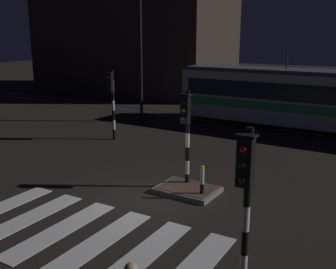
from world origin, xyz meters
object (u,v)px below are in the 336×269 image
at_px(tram, 332,100).
at_px(bollard_island_edge, 202,182).
at_px(traffic_light_median_centre, 186,125).
at_px(traffic_light_corner_near_right, 246,192).
at_px(traffic_light_corner_far_left, 112,95).
at_px(street_lamp_trackside_left, 138,41).

height_order(tram, bollard_island_edge, tram).
bearing_deg(bollard_island_edge, traffic_light_median_centre, 148.89).
height_order(traffic_light_corner_near_right, tram, tram).
bearing_deg(traffic_light_corner_far_left, traffic_light_median_centre, -30.68).
xyz_separation_m(traffic_light_corner_far_left, bollard_island_edge, (7.15, -4.25, -1.69)).
distance_m(traffic_light_corner_far_left, street_lamp_trackside_left, 4.88).
xyz_separation_m(traffic_light_corner_near_right, traffic_light_corner_far_left, (-10.16, 8.40, -0.05)).
xyz_separation_m(traffic_light_median_centre, street_lamp_trackside_left, (-7.58, 7.71, 2.52)).
bearing_deg(traffic_light_median_centre, bollard_island_edge, -31.11).
bearing_deg(street_lamp_trackside_left, traffic_light_corner_near_right, -47.22).
bearing_deg(tram, bollard_island_edge, -98.03).
relative_size(traffic_light_corner_far_left, street_lamp_trackside_left, 0.46).
xyz_separation_m(street_lamp_trackside_left, tram, (10.08, 3.09, -2.95)).
height_order(traffic_light_corner_far_left, tram, tram).
bearing_deg(traffic_light_corner_near_right, tram, 95.16).
distance_m(traffic_light_median_centre, bollard_island_edge, 1.93).
bearing_deg(bollard_island_edge, traffic_light_corner_far_left, 149.27).
height_order(traffic_light_corner_far_left, traffic_light_median_centre, traffic_light_corner_far_left).
xyz_separation_m(traffic_light_corner_near_right, street_lamp_trackside_left, (-11.48, 12.41, 2.41)).
bearing_deg(tram, traffic_light_corner_far_left, -140.97).
bearing_deg(bollard_island_edge, traffic_light_corner_near_right, -54.12).
distance_m(traffic_light_corner_near_right, traffic_light_median_centre, 6.10).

